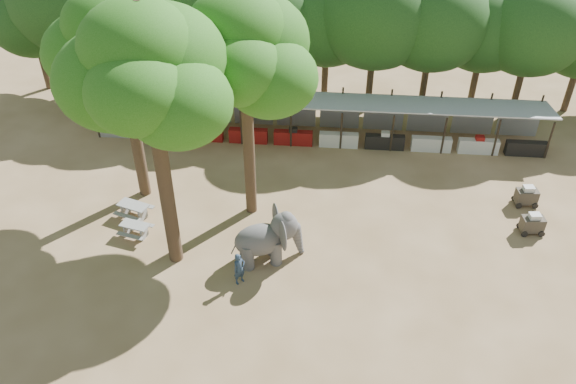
# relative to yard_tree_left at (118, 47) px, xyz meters

# --- Properties ---
(ground) EXTENTS (100.00, 100.00, 0.00)m
(ground) POSITION_rel_yard_tree_left_xyz_m (9.13, -7.19, -8.20)
(ground) COLOR brown
(ground) RESTS_ON ground
(vendor_stalls) EXTENTS (28.00, 2.99, 2.80)m
(vendor_stalls) POSITION_rel_yard_tree_left_xyz_m (9.13, 6.65, -7.02)
(vendor_stalls) COLOR #9D9EA5
(vendor_stalls) RESTS_ON ground
(yard_tree_left) EXTENTS (7.10, 6.90, 11.02)m
(yard_tree_left) POSITION_rel_yard_tree_left_xyz_m (0.00, 0.00, 0.00)
(yard_tree_left) COLOR #332316
(yard_tree_left) RESTS_ON ground
(yard_tree_center) EXTENTS (7.10, 6.90, 12.04)m
(yard_tree_center) POSITION_rel_yard_tree_left_xyz_m (3.00, -5.00, 1.01)
(yard_tree_center) COLOR #332316
(yard_tree_center) RESTS_ON ground
(yard_tree_back) EXTENTS (7.10, 6.90, 11.36)m
(yard_tree_back) POSITION_rel_yard_tree_left_xyz_m (6.00, -1.00, 0.34)
(yard_tree_back) COLOR #332316
(yard_tree_back) RESTS_ON ground
(backdrop_trees) EXTENTS (46.46, 5.95, 8.33)m
(backdrop_trees) POSITION_rel_yard_tree_left_xyz_m (9.13, 11.81, -2.69)
(backdrop_trees) COLOR #332316
(backdrop_trees) RESTS_ON ground
(elephant) EXTENTS (3.44, 2.60, 2.56)m
(elephant) POSITION_rel_yard_tree_left_xyz_m (7.48, -4.83, -6.92)
(elephant) COLOR #484645
(elephant) RESTS_ON ground
(handler) EXTENTS (0.68, 0.68, 1.60)m
(handler) POSITION_rel_yard_tree_left_xyz_m (6.37, -6.48, -7.40)
(handler) COLOR #26384C
(handler) RESTS_ON ground
(picnic_table_near) EXTENTS (1.68, 1.58, 0.71)m
(picnic_table_near) POSITION_rel_yard_tree_left_xyz_m (0.77, -3.78, -7.74)
(picnic_table_near) COLOR gray
(picnic_table_near) RESTS_ON ground
(picnic_table_far) EXTENTS (1.96, 1.87, 0.79)m
(picnic_table_far) POSITION_rel_yard_tree_left_xyz_m (0.23, -2.33, -7.68)
(picnic_table_far) COLOR gray
(picnic_table_far) RESTS_ON ground
(cart_front) EXTENTS (1.24, 0.89, 1.14)m
(cart_front) POSITION_rel_yard_tree_left_xyz_m (20.19, -1.74, -7.64)
(cart_front) COLOR #342D25
(cart_front) RESTS_ON ground
(cart_back) EXTENTS (1.25, 0.88, 1.16)m
(cart_back) POSITION_rel_yard_tree_left_xyz_m (20.48, 0.60, -7.63)
(cart_back) COLOR #342D25
(cart_back) RESTS_ON ground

